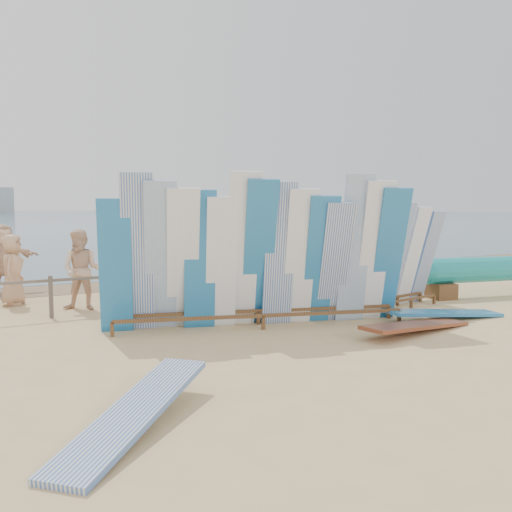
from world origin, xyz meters
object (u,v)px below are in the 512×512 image
stroller (297,272)px  side_surfboard_rack (406,260)px  beach_chair_left (188,287)px  beachgoer_3 (134,262)px  beachgoer_2 (82,270)px  flat_board_d (445,319)px  beachgoer_8 (277,258)px  beachgoer_7 (299,250)px  main_surfboard_rack (261,258)px  flat_board_e (135,428)px  beachgoer_11 (4,258)px  beachgoer_5 (210,252)px  vendor_table (356,290)px  beachgoer_4 (237,258)px  flat_board_c (416,332)px  outrigger_canoe (507,270)px  beachgoer_0 (12,270)px  beach_chair_right (214,286)px  beachgoer_10 (387,246)px

stroller → side_surfboard_rack: bearing=-88.9°
beach_chair_left → beachgoer_3: size_ratio=0.44×
beachgoer_2 → flat_board_d: bearing=-4.5°
stroller → beachgoer_8: (-0.45, 0.38, 0.39)m
beachgoer_7 → beachgoer_2: size_ratio=0.99×
main_surfboard_rack → flat_board_e: size_ratio=2.21×
beachgoer_11 → beachgoer_5: 5.99m
vendor_table → beachgoer_7: beachgoer_7 is taller
beachgoer_2 → flat_board_e: bearing=-64.9°
beachgoer_2 → side_surfboard_rack: bearing=5.6°
beachgoer_4 → side_surfboard_rack: bearing=138.6°
main_surfboard_rack → flat_board_c: size_ratio=2.21×
beachgoer_7 → beachgoer_4: (-3.19, -1.75, 0.03)m
beach_chair_left → beachgoer_11: size_ratio=0.43×
outrigger_canoe → beachgoer_4: (-6.07, 3.90, 0.27)m
beachgoer_0 → beachgoer_5: 6.23m
beachgoer_11 → stroller: bearing=-35.8°
flat_board_e → beachgoer_11: 10.81m
beachgoer_5 → beachgoer_3: beachgoer_5 is taller
side_surfboard_rack → beachgoer_3: (-5.08, 4.68, -0.21)m
beachgoer_5 → side_surfboard_rack: bearing=-24.1°
flat_board_e → beachgoer_7: (8.31, 9.40, 0.91)m
stroller → beachgoer_3: size_ratio=0.64×
stroller → beachgoer_3: bearing=160.1°
stroller → beachgoer_7: (1.31, 1.91, 0.45)m
main_surfboard_rack → beachgoer_4: bearing=86.5°
beach_chair_right → beachgoer_3: (-1.78, 1.12, 0.64)m
vendor_table → beachgoer_8: (-0.04, 3.50, 0.47)m
main_surfboard_rack → beachgoer_8: bearing=72.5°
side_surfboard_rack → beach_chair_left: (-3.86, 3.95, -0.88)m
beachgoer_0 → beachgoer_3: size_ratio=0.94×
beach_chair_right → beachgoer_11: 5.89m
flat_board_d → flat_board_c: flat_board_d is taller
beachgoer_10 → beachgoer_5: 6.40m
flat_board_c → flat_board_e: 6.17m
stroller → beachgoer_5: beachgoer_5 is taller
outrigger_canoe → stroller: stroller is taller
beachgoer_7 → beachgoer_4: beachgoer_4 is taller
flat_board_e → beach_chair_right: bearing=105.0°
flat_board_c → beach_chair_right: 5.80m
beachgoer_0 → beachgoer_4: size_ratio=0.90×
beach_chair_left → stroller: size_ratio=0.69×
main_surfboard_rack → stroller: 5.25m
outrigger_canoe → flat_board_c: outrigger_canoe is taller
flat_board_e → beachgoer_5: 11.75m
beachgoer_4 → beachgoer_3: (-2.63, 0.81, -0.03)m
flat_board_d → beachgoer_7: size_ratio=1.48×
beachgoer_7 → beach_chair_left: bearing=11.8°
beach_chair_right → beachgoer_11: bearing=135.0°
outrigger_canoe → beachgoer_3: (-8.70, 4.71, 0.24)m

